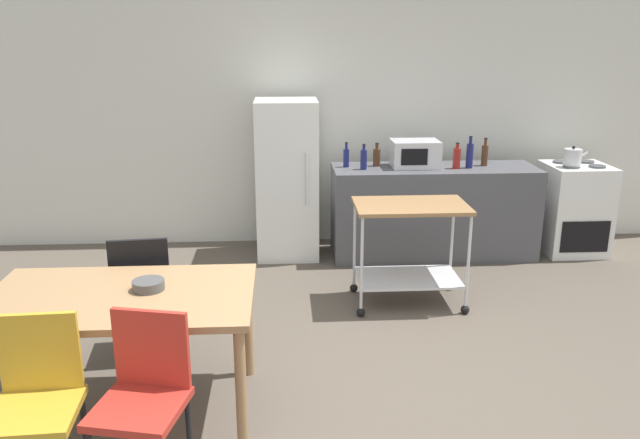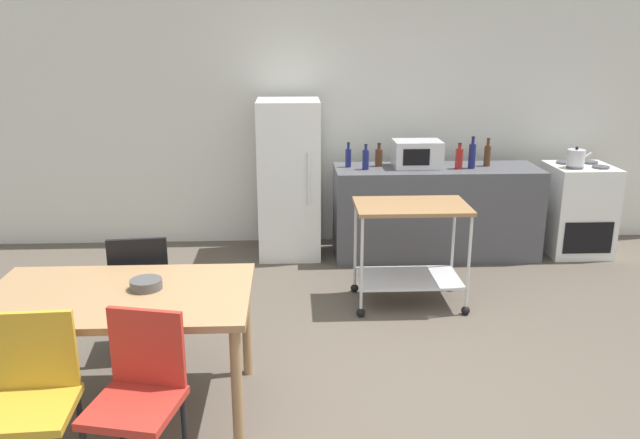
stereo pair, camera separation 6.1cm
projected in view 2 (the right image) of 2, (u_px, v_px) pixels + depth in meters
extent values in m
plane|color=brown|center=(380.00, 398.00, 3.90)|extent=(12.00, 12.00, 0.00)
cube|color=silver|center=(341.00, 104.00, 6.56)|extent=(8.40, 0.12, 2.90)
cube|color=#4C4C51|center=(435.00, 212.00, 6.30)|extent=(2.00, 0.64, 0.90)
cube|color=#A37A51|center=(118.00, 296.00, 3.58)|extent=(1.50, 0.90, 0.04)
cylinder|color=#A37A51|center=(237.00, 389.00, 3.34)|extent=(0.06, 0.06, 0.71)
cylinder|color=#A37A51|center=(29.00, 328.00, 4.03)|extent=(0.06, 0.06, 0.71)
cylinder|color=#A37A51|center=(247.00, 324.00, 4.09)|extent=(0.06, 0.06, 0.71)
cube|color=#B72D23|center=(134.00, 407.00, 2.98)|extent=(0.48, 0.48, 0.04)
cube|color=#B72D23|center=(147.00, 347.00, 3.09)|extent=(0.38, 0.11, 0.40)
cylinder|color=black|center=(122.00, 427.00, 3.24)|extent=(0.03, 0.03, 0.45)
cylinder|color=black|center=(185.00, 434.00, 3.18)|extent=(0.03, 0.03, 0.45)
cube|color=gold|center=(29.00, 411.00, 2.95)|extent=(0.42, 0.42, 0.04)
cube|color=gold|center=(36.00, 350.00, 3.06)|extent=(0.38, 0.05, 0.40)
cylinder|color=black|center=(12.00, 436.00, 3.17)|extent=(0.03, 0.03, 0.45)
cylinder|color=black|center=(82.00, 432.00, 3.20)|extent=(0.03, 0.03, 0.45)
cube|color=black|center=(144.00, 289.00, 4.36)|extent=(0.44, 0.44, 0.04)
cube|color=black|center=(138.00, 268.00, 4.13)|extent=(0.38, 0.07, 0.40)
cylinder|color=black|center=(173.00, 310.00, 4.61)|extent=(0.03, 0.03, 0.45)
cylinder|color=black|center=(125.00, 313.00, 4.56)|extent=(0.03, 0.03, 0.45)
cylinder|color=black|center=(170.00, 330.00, 4.29)|extent=(0.03, 0.03, 0.45)
cylinder|color=black|center=(118.00, 334.00, 4.24)|extent=(0.03, 0.03, 0.45)
cube|color=white|center=(577.00, 210.00, 6.39)|extent=(0.60, 0.60, 0.90)
cube|color=black|center=(588.00, 238.00, 6.15)|extent=(0.48, 0.01, 0.32)
cylinder|color=#47474C|center=(575.00, 167.00, 6.14)|extent=(0.16, 0.16, 0.02)
cylinder|color=#47474C|center=(601.00, 167.00, 6.15)|extent=(0.16, 0.16, 0.02)
cylinder|color=#47474C|center=(564.00, 162.00, 6.37)|extent=(0.16, 0.16, 0.02)
cylinder|color=#47474C|center=(590.00, 162.00, 6.38)|extent=(0.16, 0.16, 0.02)
cube|color=white|center=(289.00, 179.00, 6.24)|extent=(0.60, 0.60, 1.55)
cylinder|color=silver|center=(308.00, 178.00, 5.93)|extent=(0.02, 0.02, 0.50)
cube|color=olive|center=(412.00, 206.00, 5.05)|extent=(0.90, 0.56, 0.03)
cube|color=silver|center=(409.00, 278.00, 5.22)|extent=(0.83, 0.52, 0.02)
cylinder|color=silver|center=(362.00, 263.00, 4.90)|extent=(0.02, 0.02, 0.76)
sphere|color=black|center=(361.00, 312.00, 5.02)|extent=(0.07, 0.07, 0.07)
cylinder|color=silver|center=(469.00, 262.00, 4.94)|extent=(0.02, 0.02, 0.76)
sphere|color=black|center=(466.00, 310.00, 5.05)|extent=(0.07, 0.07, 0.07)
cylinder|color=silver|center=(355.00, 243.00, 5.38)|extent=(0.02, 0.02, 0.76)
sphere|color=black|center=(355.00, 288.00, 5.49)|extent=(0.07, 0.07, 0.07)
cylinder|color=silver|center=(453.00, 241.00, 5.41)|extent=(0.02, 0.02, 0.76)
sphere|color=black|center=(450.00, 286.00, 5.53)|extent=(0.07, 0.07, 0.07)
cylinder|color=navy|center=(348.00, 158.00, 6.18)|extent=(0.06, 0.06, 0.18)
cylinder|color=navy|center=(348.00, 146.00, 6.14)|extent=(0.03, 0.03, 0.06)
cylinder|color=black|center=(348.00, 143.00, 6.13)|extent=(0.03, 0.03, 0.01)
cylinder|color=navy|center=(366.00, 160.00, 6.06)|extent=(0.06, 0.06, 0.19)
cylinder|color=navy|center=(366.00, 148.00, 6.03)|extent=(0.03, 0.03, 0.05)
cylinder|color=black|center=(366.00, 145.00, 6.02)|extent=(0.03, 0.03, 0.01)
cylinder|color=#4C2D19|center=(379.00, 158.00, 6.22)|extent=(0.07, 0.07, 0.17)
cylinder|color=#4C2D19|center=(379.00, 147.00, 6.18)|extent=(0.03, 0.03, 0.05)
cylinder|color=black|center=(379.00, 144.00, 6.18)|extent=(0.04, 0.04, 0.01)
cube|color=silver|center=(417.00, 154.00, 6.16)|extent=(0.46, 0.34, 0.26)
cube|color=black|center=(416.00, 157.00, 6.00)|extent=(0.25, 0.01, 0.16)
cylinder|color=maroon|center=(459.00, 159.00, 6.09)|extent=(0.07, 0.07, 0.20)
cylinder|color=maroon|center=(460.00, 146.00, 6.06)|extent=(0.03, 0.03, 0.04)
cylinder|color=black|center=(460.00, 144.00, 6.05)|extent=(0.04, 0.04, 0.01)
cylinder|color=navy|center=(472.00, 156.00, 6.11)|extent=(0.07, 0.07, 0.23)
cylinder|color=navy|center=(473.00, 141.00, 6.07)|extent=(0.03, 0.03, 0.06)
cylinder|color=black|center=(473.00, 137.00, 6.06)|extent=(0.03, 0.03, 0.01)
cylinder|color=#4C2D19|center=(487.00, 156.00, 6.22)|extent=(0.06, 0.06, 0.20)
cylinder|color=#4C2D19|center=(488.00, 143.00, 6.18)|extent=(0.03, 0.03, 0.06)
cylinder|color=black|center=(489.00, 139.00, 6.17)|extent=(0.03, 0.03, 0.01)
cylinder|color=#4C4C4C|center=(146.00, 284.00, 3.63)|extent=(0.18, 0.18, 0.06)
cylinder|color=silver|center=(576.00, 158.00, 6.13)|extent=(0.17, 0.17, 0.16)
sphere|color=black|center=(577.00, 148.00, 6.10)|extent=(0.03, 0.03, 0.03)
cylinder|color=silver|center=(588.00, 155.00, 6.13)|extent=(0.08, 0.02, 0.07)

